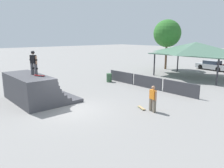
# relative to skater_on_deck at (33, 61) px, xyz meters

# --- Properties ---
(ground_plane) EXTENTS (160.00, 160.00, 0.00)m
(ground_plane) POSITION_rel_skater_on_deck_xyz_m (3.17, 0.92, -2.83)
(ground_plane) COLOR gray
(quarter_pipe_ramp) EXTENTS (5.01, 3.80, 1.88)m
(quarter_pipe_ramp) POSITION_rel_skater_on_deck_xyz_m (-0.23, -0.07, -2.00)
(quarter_pipe_ramp) COLOR #424247
(quarter_pipe_ramp) RESTS_ON ground
(skater_on_deck) EXTENTS (0.71, 0.39, 1.64)m
(skater_on_deck) POSITION_rel_skater_on_deck_xyz_m (0.00, 0.00, 0.00)
(skater_on_deck) COLOR #4C4C51
(skater_on_deck) RESTS_ON quarter_pipe_ramp
(skateboard_on_deck) EXTENTS (0.86, 0.51, 0.09)m
(skateboard_on_deck) POSITION_rel_skater_on_deck_xyz_m (0.73, 0.05, -0.89)
(skateboard_on_deck) COLOR blue
(skateboard_on_deck) RESTS_ON quarter_pipe_ramp
(bystander_walking) EXTENTS (0.65, 0.31, 1.60)m
(bystander_walking) POSITION_rel_skater_on_deck_xyz_m (6.68, 4.45, -1.94)
(bystander_walking) COLOR #6B6051
(bystander_walking) RESTS_ON ground
(skateboard_on_ground) EXTENTS (0.86, 0.53, 0.09)m
(skateboard_on_ground) POSITION_rel_skater_on_deck_xyz_m (5.90, 4.36, -2.77)
(skateboard_on_ground) COLOR green
(skateboard_on_ground) RESTS_ON ground
(barrier_fence) EXTENTS (9.67, 0.12, 1.05)m
(barrier_fence) POSITION_rel_skater_on_deck_xyz_m (2.40, 9.04, -2.30)
(barrier_fence) COLOR #3D3D42
(barrier_fence) RESTS_ON ground
(pavilion_shelter) EXTENTS (8.51, 5.71, 3.86)m
(pavilion_shelter) POSITION_rel_skater_on_deck_xyz_m (2.42, 16.97, 0.34)
(pavilion_shelter) COLOR #2D2D33
(pavilion_shelter) RESTS_ON ground
(tree_beside_pavilion) EXTENTS (3.68, 3.68, 6.68)m
(tree_beside_pavilion) POSITION_rel_skater_on_deck_xyz_m (-3.33, 19.79, 2.00)
(tree_beside_pavilion) COLOR brown
(tree_beside_pavilion) RESTS_ON ground
(trash_bin) EXTENTS (0.52, 0.52, 0.85)m
(trash_bin) POSITION_rel_skater_on_deck_xyz_m (-1.74, 8.16, -2.40)
(trash_bin) COLOR #385B3D
(trash_bin) RESTS_ON ground
(parked_car_silver) EXTENTS (4.43, 2.27, 1.27)m
(parked_car_silver) POSITION_rel_skater_on_deck_xyz_m (1.36, 23.83, -2.23)
(parked_car_silver) COLOR #A8AAAF
(parked_car_silver) RESTS_ON ground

